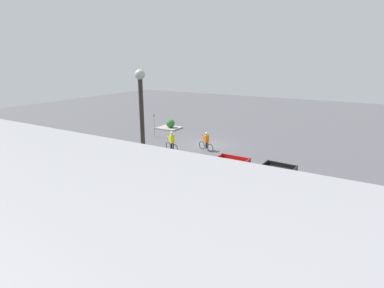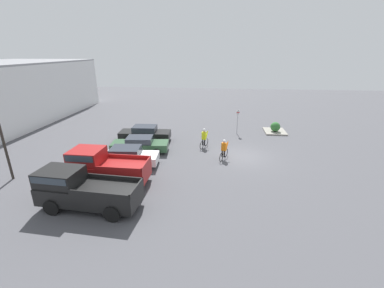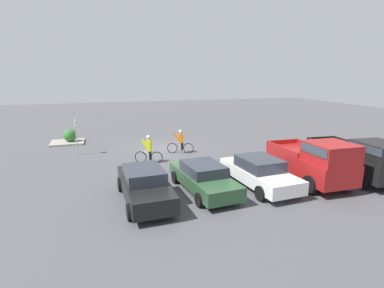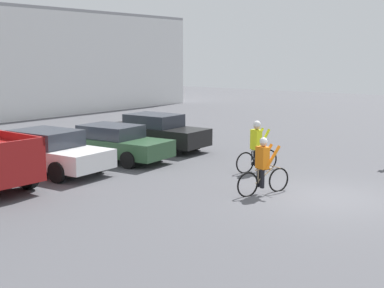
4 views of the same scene
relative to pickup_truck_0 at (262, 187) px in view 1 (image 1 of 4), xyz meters
name	(u,v)px [view 1 (image 1 of 4)]	position (x,y,z in m)	size (l,w,h in m)	color
ground_plane	(207,145)	(8.32, -9.46, -1.14)	(80.00, 80.00, 0.00)	#4C4C51
pickup_truck_0	(262,187)	(0.00, 0.00, 0.00)	(2.44, 5.61, 2.19)	black
pickup_truck_1	(216,176)	(2.78, -0.05, 0.05)	(2.34, 4.94, 2.31)	maroon
sedan_0	(180,172)	(5.57, -0.52, -0.42)	(2.26, 4.86, 1.44)	white
sedan_1	(148,165)	(8.37, -0.75, -0.46)	(2.24, 4.89, 1.35)	#2D5133
sedan_2	(115,159)	(11.17, -0.41, -0.39)	(2.06, 4.84, 1.49)	black
cyclist_0	(172,141)	(10.03, -6.12, -0.26)	(1.66, 0.69, 1.77)	black
cyclist_1	(206,141)	(7.53, -7.84, -0.33)	(1.76, 0.73, 1.67)	black
fire_lane_sign	(154,122)	(14.37, -9.32, 0.41)	(0.10, 0.30, 2.59)	#9E9EA3
lamppost	(144,155)	(2.68, 6.46, 3.16)	(0.36, 0.36, 7.42)	#2D2823
curb_island	(169,128)	(15.35, -13.39, -1.07)	(2.51, 2.17, 0.15)	gray
shrub	(170,123)	(15.13, -13.35, -0.50)	(1.00, 1.00, 1.00)	#337033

